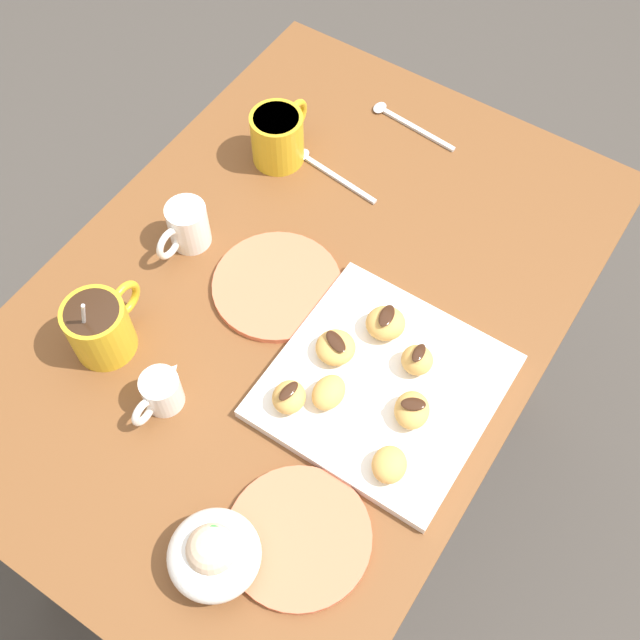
# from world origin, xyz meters

# --- Properties ---
(ground_plane) EXTENTS (8.00, 8.00, 0.00)m
(ground_plane) POSITION_xyz_m (0.00, 0.00, 0.00)
(ground_plane) COLOR #423D38
(dining_table) EXTENTS (1.00, 0.69, 0.73)m
(dining_table) POSITION_xyz_m (0.00, 0.00, 0.59)
(dining_table) COLOR brown
(dining_table) RESTS_ON ground_plane
(pastry_plate_square) EXTENTS (0.28, 0.28, 0.02)m
(pastry_plate_square) POSITION_xyz_m (-0.06, -0.18, 0.74)
(pastry_plate_square) COLOR white
(pastry_plate_square) RESTS_ON dining_table
(coffee_mug_mustard_left) EXTENTS (0.12, 0.08, 0.14)m
(coffee_mug_mustard_left) POSITION_xyz_m (-0.20, 0.18, 0.78)
(coffee_mug_mustard_left) COLOR gold
(coffee_mug_mustard_left) RESTS_ON dining_table
(coffee_mug_mustard_right) EXTENTS (0.12, 0.08, 0.09)m
(coffee_mug_mustard_right) POSITION_xyz_m (0.21, 0.18, 0.78)
(coffee_mug_mustard_right) COLOR gold
(coffee_mug_mustard_right) RESTS_ON dining_table
(cream_pitcher_white) EXTENTS (0.10, 0.06, 0.07)m
(cream_pitcher_white) POSITION_xyz_m (-0.01, 0.19, 0.77)
(cream_pitcher_white) COLOR white
(cream_pitcher_white) RESTS_ON dining_table
(ice_cream_bowl) EXTENTS (0.11, 0.11, 0.08)m
(ice_cream_bowl) POSITION_xyz_m (-0.36, -0.13, 0.77)
(ice_cream_bowl) COLOR white
(ice_cream_bowl) RESTS_ON dining_table
(chocolate_sauce_pitcher) EXTENTS (0.09, 0.05, 0.06)m
(chocolate_sauce_pitcher) POSITION_xyz_m (-0.23, 0.06, 0.76)
(chocolate_sauce_pitcher) COLOR white
(chocolate_sauce_pitcher) RESTS_ON dining_table
(saucer_coral_left) EXTENTS (0.18, 0.18, 0.01)m
(saucer_coral_left) POSITION_xyz_m (-0.28, -0.19, 0.74)
(saucer_coral_left) COLOR #E5704C
(saucer_coral_left) RESTS_ON dining_table
(saucer_coral_right) EXTENTS (0.19, 0.19, 0.01)m
(saucer_coral_right) POSITION_xyz_m (-0.00, 0.04, 0.74)
(saucer_coral_right) COLOR #E5704C
(saucer_coral_right) RESTS_ON dining_table
(loose_spoon_near_saucer) EXTENTS (0.04, 0.16, 0.01)m
(loose_spoon_near_saucer) POSITION_xyz_m (0.22, 0.10, 0.74)
(loose_spoon_near_saucer) COLOR silver
(loose_spoon_near_saucer) RESTS_ON dining_table
(loose_spoon_by_plate) EXTENTS (0.03, 0.16, 0.01)m
(loose_spoon_by_plate) POSITION_xyz_m (0.38, 0.05, 0.74)
(loose_spoon_by_plate) COLOR silver
(loose_spoon_by_plate) RESTS_ON dining_table
(beignet_0) EXTENTS (0.05, 0.05, 0.04)m
(beignet_0) POSITION_xyz_m (-0.01, -0.20, 0.77)
(beignet_0) COLOR #DBA351
(beignet_0) RESTS_ON pastry_plate_square
(chocolate_drizzle_0) EXTENTS (0.03, 0.02, 0.00)m
(chocolate_drizzle_0) POSITION_xyz_m (-0.01, -0.20, 0.79)
(chocolate_drizzle_0) COLOR #381E11
(chocolate_drizzle_0) RESTS_ON beignet_0
(beignet_1) EXTENTS (0.06, 0.06, 0.03)m
(beignet_1) POSITION_xyz_m (-0.08, -0.23, 0.77)
(beignet_1) COLOR #DBA351
(beignet_1) RESTS_ON pastry_plate_square
(chocolate_drizzle_1) EXTENTS (0.03, 0.04, 0.00)m
(chocolate_drizzle_1) POSITION_xyz_m (-0.08, -0.23, 0.78)
(chocolate_drizzle_1) COLOR #381E11
(chocolate_drizzle_1) RESTS_ON beignet_1
(beignet_2) EXTENTS (0.06, 0.06, 0.03)m
(beignet_2) POSITION_xyz_m (-0.05, -0.10, 0.76)
(beignet_2) COLOR #DBA351
(beignet_2) RESTS_ON pastry_plate_square
(chocolate_drizzle_2) EXTENTS (0.03, 0.04, 0.00)m
(chocolate_drizzle_2) POSITION_xyz_m (-0.05, -0.10, 0.78)
(chocolate_drizzle_2) COLOR #381E11
(chocolate_drizzle_2) RESTS_ON beignet_2
(beignet_3) EXTENTS (0.07, 0.07, 0.04)m
(beignet_3) POSITION_xyz_m (0.02, -0.13, 0.77)
(beignet_3) COLOR #DBA351
(beignet_3) RESTS_ON pastry_plate_square
(chocolate_drizzle_3) EXTENTS (0.04, 0.03, 0.00)m
(chocolate_drizzle_3) POSITION_xyz_m (0.02, -0.13, 0.79)
(chocolate_drizzle_3) COLOR #381E11
(chocolate_drizzle_3) RESTS_ON beignet_3
(beignet_4) EXTENTS (0.05, 0.04, 0.03)m
(beignet_4) POSITION_xyz_m (-0.11, -0.13, 0.77)
(beignet_4) COLOR #DBA351
(beignet_4) RESTS_ON pastry_plate_square
(beignet_5) EXTENTS (0.06, 0.06, 0.03)m
(beignet_5) POSITION_xyz_m (-0.15, -0.24, 0.77)
(beignet_5) COLOR #DBA351
(beignet_5) RESTS_ON pastry_plate_square
(beignet_6) EXTENTS (0.06, 0.05, 0.03)m
(beignet_6) POSITION_xyz_m (-0.15, -0.09, 0.77)
(beignet_6) COLOR #DBA351
(beignet_6) RESTS_ON pastry_plate_square
(chocolate_drizzle_6) EXTENTS (0.03, 0.02, 0.00)m
(chocolate_drizzle_6) POSITION_xyz_m (-0.15, -0.09, 0.78)
(chocolate_drizzle_6) COLOR #381E11
(chocolate_drizzle_6) RESTS_ON beignet_6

